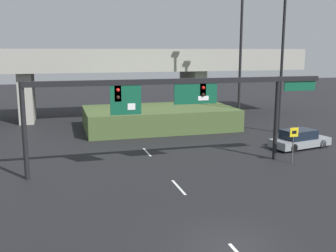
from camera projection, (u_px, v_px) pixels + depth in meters
ground_plane at (230, 244)px, 14.97m from camera, size 160.00×160.00×0.00m
lane_markings at (147, 152)px, 28.57m from camera, size 0.14×33.49×0.01m
signal_gantry at (178, 95)px, 24.07m from camera, size 19.01×0.44×5.58m
speed_limit_sign at (293, 140)px, 25.47m from camera, size 0.60×0.11×2.43m
highway_light_pole_near at (241, 45)px, 35.71m from camera, size 0.70×0.36×14.77m
highway_light_pole_far at (283, 34)px, 33.95m from camera, size 0.70×0.36×16.66m
overpass_bridge at (114, 68)px, 43.00m from camera, size 43.25×7.11×7.46m
grass_embankment at (159, 118)px, 37.24m from camera, size 13.89×7.65×1.97m
parked_sedan_near_right at (299, 139)px, 29.74m from camera, size 4.95×2.73×1.41m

